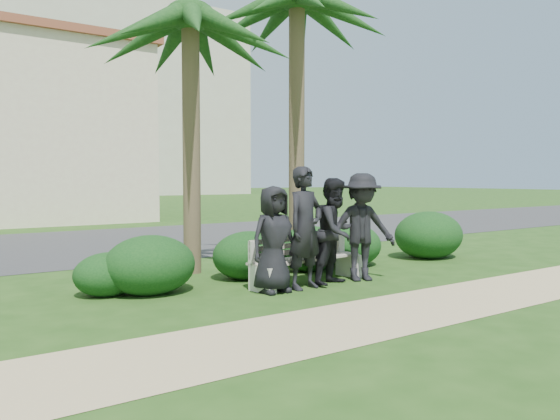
{
  "coord_description": "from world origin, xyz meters",
  "views": [
    {
      "loc": [
        -5.43,
        -6.66,
        1.73
      ],
      "look_at": [
        -0.13,
        1.0,
        1.19
      ],
      "focal_mm": 35.0,
      "sensor_mm": 36.0,
      "label": 1
    }
  ],
  "objects_px": {
    "palm_right": "(297,1)",
    "man_b": "(305,228)",
    "man_c": "(336,231)",
    "palm_left": "(190,19)",
    "man_a": "(274,239)",
    "man_d": "(362,227)",
    "park_bench": "(307,263)"
  },
  "relations": [
    {
      "from": "man_c",
      "to": "man_d",
      "type": "height_order",
      "value": "man_d"
    },
    {
      "from": "man_a",
      "to": "palm_right",
      "type": "height_order",
      "value": "palm_right"
    },
    {
      "from": "park_bench",
      "to": "palm_right",
      "type": "xyz_separation_m",
      "value": [
        1.12,
        1.83,
        4.92
      ]
    },
    {
      "from": "park_bench",
      "to": "man_d",
      "type": "height_order",
      "value": "man_d"
    },
    {
      "from": "man_a",
      "to": "man_c",
      "type": "xyz_separation_m",
      "value": [
        1.2,
        -0.03,
        0.06
      ]
    },
    {
      "from": "man_c",
      "to": "man_d",
      "type": "xyz_separation_m",
      "value": [
        0.56,
        -0.02,
        0.04
      ]
    },
    {
      "from": "man_b",
      "to": "man_d",
      "type": "bearing_deg",
      "value": -10.82
    },
    {
      "from": "palm_left",
      "to": "palm_right",
      "type": "height_order",
      "value": "palm_right"
    },
    {
      "from": "man_d",
      "to": "man_a",
      "type": "bearing_deg",
      "value": -162.56
    },
    {
      "from": "man_a",
      "to": "man_c",
      "type": "bearing_deg",
      "value": -2.36
    },
    {
      "from": "man_c",
      "to": "park_bench",
      "type": "bearing_deg",
      "value": 118.53
    },
    {
      "from": "man_c",
      "to": "man_a",
      "type": "bearing_deg",
      "value": 159.54
    },
    {
      "from": "man_d",
      "to": "palm_left",
      "type": "bearing_deg",
      "value": 150.03
    },
    {
      "from": "palm_right",
      "to": "palm_left",
      "type": "bearing_deg",
      "value": 175.53
    },
    {
      "from": "man_b",
      "to": "park_bench",
      "type": "bearing_deg",
      "value": 37.08
    },
    {
      "from": "man_a",
      "to": "man_c",
      "type": "relative_size",
      "value": 0.93
    },
    {
      "from": "man_c",
      "to": "man_b",
      "type": "bearing_deg",
      "value": 162.64
    },
    {
      "from": "park_bench",
      "to": "palm_left",
      "type": "distance_m",
      "value": 4.82
    },
    {
      "from": "palm_right",
      "to": "man_b",
      "type": "bearing_deg",
      "value": -123.37
    },
    {
      "from": "man_a",
      "to": "man_d",
      "type": "distance_m",
      "value": 1.76
    },
    {
      "from": "park_bench",
      "to": "man_c",
      "type": "distance_m",
      "value": 0.7
    },
    {
      "from": "man_a",
      "to": "man_d",
      "type": "height_order",
      "value": "man_d"
    },
    {
      "from": "park_bench",
      "to": "man_a",
      "type": "height_order",
      "value": "man_a"
    },
    {
      "from": "palm_left",
      "to": "man_c",
      "type": "bearing_deg",
      "value": -57.82
    },
    {
      "from": "man_a",
      "to": "palm_right",
      "type": "xyz_separation_m",
      "value": [
        1.98,
        2.11,
        4.45
      ]
    },
    {
      "from": "man_c",
      "to": "man_d",
      "type": "bearing_deg",
      "value": -20.63
    },
    {
      "from": "man_d",
      "to": "palm_left",
      "type": "distance_m",
      "value": 4.8
    },
    {
      "from": "park_bench",
      "to": "man_a",
      "type": "xyz_separation_m",
      "value": [
        -0.86,
        -0.28,
        0.47
      ]
    },
    {
      "from": "palm_left",
      "to": "palm_right",
      "type": "relative_size",
      "value": 0.89
    },
    {
      "from": "man_c",
      "to": "palm_right",
      "type": "bearing_deg",
      "value": 50.97
    },
    {
      "from": "man_a",
      "to": "palm_left",
      "type": "relative_size",
      "value": 0.29
    },
    {
      "from": "man_c",
      "to": "palm_left",
      "type": "height_order",
      "value": "palm_left"
    }
  ]
}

